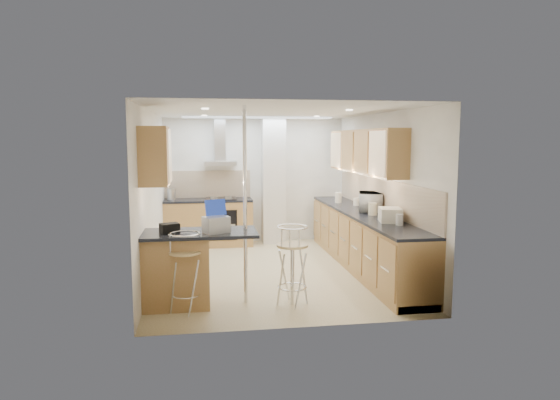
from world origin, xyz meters
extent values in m
plane|color=tan|center=(0.00, 0.00, 0.00)|extent=(4.80, 4.80, 0.00)
cube|color=silver|center=(0.00, 2.40, 1.25)|extent=(3.60, 0.04, 2.50)
cube|color=silver|center=(0.00, -2.40, 1.25)|extent=(3.60, 0.04, 2.50)
cube|color=silver|center=(-1.80, 0.00, 1.25)|extent=(0.04, 4.80, 2.50)
cube|color=silver|center=(1.80, 0.00, 1.25)|extent=(0.04, 4.80, 2.50)
cube|color=white|center=(0.00, 0.00, 2.50)|extent=(3.60, 4.80, 0.02)
cube|color=#A38141|center=(1.63, 0.40, 1.88)|extent=(0.34, 3.00, 0.72)
cube|color=#A38141|center=(-1.63, -1.35, 1.88)|extent=(0.34, 0.62, 0.72)
cube|color=beige|center=(1.79, 0.00, 1.18)|extent=(0.03, 4.40, 0.56)
cube|color=beige|center=(-0.95, 2.38, 1.18)|extent=(1.70, 0.03, 0.56)
cube|color=silver|center=(0.35, 2.20, 1.25)|extent=(0.45, 0.40, 2.50)
cube|color=silver|center=(-0.70, 2.15, 1.62)|extent=(0.62, 0.48, 0.08)
cube|color=silver|center=(-0.70, 2.29, 2.06)|extent=(0.22, 0.20, 0.88)
cylinder|color=silver|center=(-0.53, -1.45, 1.25)|extent=(0.05, 0.05, 2.50)
cube|color=black|center=(-0.70, 1.79, 0.45)|extent=(0.58, 0.02, 0.58)
cube|color=black|center=(-0.70, 2.10, 0.93)|extent=(0.58, 0.50, 0.02)
cube|color=tan|center=(0.00, 1.80, 2.48)|extent=(2.80, 0.35, 0.02)
cube|color=#A38141|center=(1.50, 0.00, 0.44)|extent=(0.60, 4.40, 0.88)
cube|color=black|center=(1.50, 0.00, 0.90)|extent=(0.63, 4.40, 0.04)
cube|color=#A38141|center=(-0.95, 2.10, 0.44)|extent=(1.70, 0.60, 0.88)
cube|color=black|center=(-0.95, 2.10, 0.90)|extent=(1.70, 0.63, 0.04)
cube|color=#A38141|center=(-1.12, -1.45, 0.45)|extent=(1.35, 0.62, 0.90)
cube|color=black|center=(-1.12, -1.45, 0.92)|extent=(1.47, 0.72, 0.04)
imported|color=silver|center=(1.65, 0.05, 1.07)|extent=(0.52, 0.64, 0.31)
cube|color=#9FA2A7|center=(-0.90, -1.54, 1.04)|extent=(0.36, 0.32, 0.20)
cube|color=black|center=(-1.46, -1.48, 1.00)|extent=(0.26, 0.23, 0.12)
cylinder|color=white|center=(1.41, 1.18, 1.02)|extent=(0.13, 0.13, 0.19)
cylinder|color=white|center=(1.62, 0.75, 0.99)|extent=(0.12, 0.12, 0.13)
cylinder|color=beige|center=(1.54, -0.35, 1.01)|extent=(0.16, 0.16, 0.19)
cylinder|color=silver|center=(1.59, -1.29, 1.00)|extent=(0.12, 0.12, 0.15)
cube|color=white|center=(1.57, -0.99, 1.02)|extent=(0.37, 0.43, 0.20)
cylinder|color=silver|center=(-1.65, 2.14, 1.03)|extent=(0.16, 0.16, 0.21)
camera|label=1|loc=(-1.06, -7.65, 2.09)|focal=32.00mm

